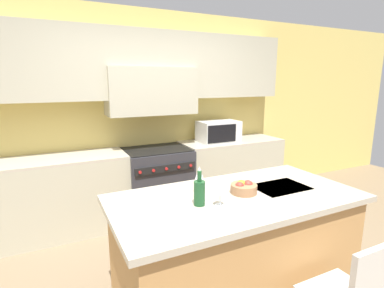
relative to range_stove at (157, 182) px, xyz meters
name	(u,v)px	position (x,y,z in m)	size (l,w,h in m)	color
back_cabinetry	(148,94)	(0.00, 0.27, 1.15)	(10.00, 0.46, 2.70)	#DBC166
back_counter	(157,181)	(0.00, 0.02, 0.00)	(3.85, 0.62, 0.92)	#B2AD93
range_stove	(157,182)	(0.00, 0.00, 0.00)	(0.84, 0.70, 0.91)	#2D2D33
microwave	(218,131)	(0.95, 0.02, 0.61)	(0.57, 0.37, 0.30)	silver
kitchen_island	(235,250)	(0.00, -1.85, 0.01)	(1.90, 0.95, 0.93)	#B7844C
wine_bottle	(199,192)	(-0.34, -1.88, 0.57)	(0.08, 0.08, 0.25)	#194723
wine_glass_near	(220,186)	(-0.22, -1.96, 0.62)	(0.08, 0.08, 0.21)	white
wine_glass_far	(199,175)	(-0.23, -1.67, 0.62)	(0.08, 0.08, 0.21)	white
fruit_bowl	(244,188)	(0.07, -1.83, 0.52)	(0.20, 0.20, 0.10)	#996B47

